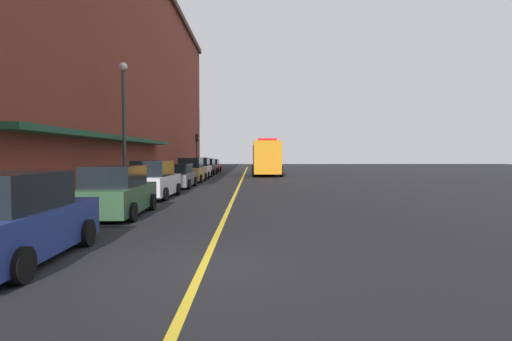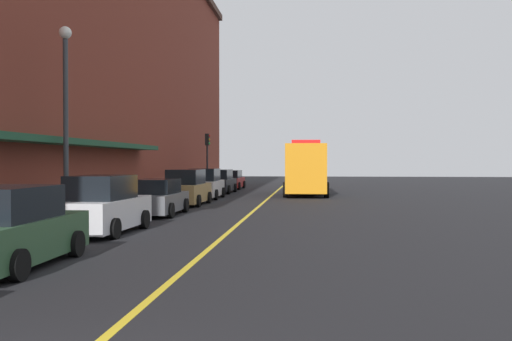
{
  "view_description": "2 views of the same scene",
  "coord_description": "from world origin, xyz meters",
  "px_view_note": "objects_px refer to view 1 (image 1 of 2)",
  "views": [
    {
      "loc": [
        0.99,
        -7.87,
        2.21
      ],
      "look_at": [
        1.19,
        22.26,
        0.98
      ],
      "focal_mm": 28.58,
      "sensor_mm": 36.0,
      "label": 1
    },
    {
      "loc": [
        2.72,
        -5.05,
        2.33
      ],
      "look_at": [
        -0.23,
        24.61,
        1.84
      ],
      "focal_mm": 39.48,
      "sensor_mm": 36.0,
      "label": 2
    }
  ],
  "objects_px": {
    "parked_car_6": "(206,167)",
    "parking_meter_3": "(127,177)",
    "parked_car_4": "(191,171)",
    "parking_meter_1": "(179,167)",
    "utility_truck": "(266,158)",
    "parked_car_1": "(116,193)",
    "parked_car_2": "(154,181)",
    "parked_car_0": "(11,221)",
    "traffic_light_near": "(197,145)",
    "parked_car_3": "(178,176)",
    "parked_car_5": "(200,168)",
    "parking_meter_0": "(60,189)",
    "parking_meter_2": "(201,163)",
    "parked_car_7": "(212,166)"
  },
  "relations": [
    {
      "from": "parked_car_1",
      "to": "parked_car_5",
      "type": "xyz_separation_m",
      "value": [
        -0.01,
        22.86,
        0.04
      ]
    },
    {
      "from": "parked_car_0",
      "to": "parked_car_3",
      "type": "relative_size",
      "value": 1.05
    },
    {
      "from": "parked_car_2",
      "to": "parked_car_4",
      "type": "height_order",
      "value": "parked_car_4"
    },
    {
      "from": "parking_meter_2",
      "to": "parked_car_1",
      "type": "bearing_deg",
      "value": -87.6
    },
    {
      "from": "parking_meter_3",
      "to": "parked_car_0",
      "type": "bearing_deg",
      "value": -83.27
    },
    {
      "from": "parked_car_5",
      "to": "parking_meter_2",
      "type": "height_order",
      "value": "parked_car_5"
    },
    {
      "from": "parked_car_1",
      "to": "parking_meter_0",
      "type": "height_order",
      "value": "parked_car_1"
    },
    {
      "from": "traffic_light_near",
      "to": "parking_meter_0",
      "type": "bearing_deg",
      "value": -90.11
    },
    {
      "from": "parking_meter_1",
      "to": "parked_car_1",
      "type": "bearing_deg",
      "value": -85.85
    },
    {
      "from": "parked_car_1",
      "to": "parked_car_6",
      "type": "xyz_separation_m",
      "value": [
        -0.16,
        28.89,
        -0.02
      ]
    },
    {
      "from": "parking_meter_2",
      "to": "traffic_light_near",
      "type": "height_order",
      "value": "traffic_light_near"
    },
    {
      "from": "traffic_light_near",
      "to": "parking_meter_1",
      "type": "bearing_deg",
      "value": -90.33
    },
    {
      "from": "parked_car_4",
      "to": "parking_meter_1",
      "type": "bearing_deg",
      "value": 31.27
    },
    {
      "from": "parked_car_4",
      "to": "traffic_light_near",
      "type": "relative_size",
      "value": 1.04
    },
    {
      "from": "utility_truck",
      "to": "parked_car_1",
      "type": "bearing_deg",
      "value": -13.54
    },
    {
      "from": "parked_car_2",
      "to": "parked_car_4",
      "type": "bearing_deg",
      "value": 1.58
    },
    {
      "from": "parked_car_1",
      "to": "parked_car_2",
      "type": "relative_size",
      "value": 1.04
    },
    {
      "from": "parked_car_5",
      "to": "parking_meter_0",
      "type": "distance_m",
      "value": 24.03
    },
    {
      "from": "parked_car_5",
      "to": "parking_meter_1",
      "type": "xyz_separation_m",
      "value": [
        -1.45,
        -2.72,
        0.19
      ]
    },
    {
      "from": "parking_meter_1",
      "to": "parking_meter_3",
      "type": "xyz_separation_m",
      "value": [
        0.0,
        -14.26,
        0.0
      ]
    },
    {
      "from": "parked_car_6",
      "to": "parking_meter_0",
      "type": "height_order",
      "value": "parked_car_6"
    },
    {
      "from": "parked_car_4",
      "to": "utility_truck",
      "type": "relative_size",
      "value": 0.53
    },
    {
      "from": "parked_car_1",
      "to": "parked_car_5",
      "type": "bearing_deg",
      "value": -1.12
    },
    {
      "from": "parked_car_3",
      "to": "parking_meter_2",
      "type": "relative_size",
      "value": 3.3
    },
    {
      "from": "parked_car_0",
      "to": "parked_car_6",
      "type": "height_order",
      "value": "parked_car_0"
    },
    {
      "from": "parked_car_2",
      "to": "parked_car_3",
      "type": "height_order",
      "value": "parked_car_2"
    },
    {
      "from": "parked_car_2",
      "to": "parked_car_4",
      "type": "relative_size",
      "value": 0.99
    },
    {
      "from": "utility_truck",
      "to": "parking_meter_0",
      "type": "bearing_deg",
      "value": -15.83
    },
    {
      "from": "parked_car_3",
      "to": "parked_car_4",
      "type": "relative_size",
      "value": 0.99
    },
    {
      "from": "parking_meter_2",
      "to": "parked_car_0",
      "type": "bearing_deg",
      "value": -88.0
    },
    {
      "from": "parked_car_2",
      "to": "parked_car_0",
      "type": "bearing_deg",
      "value": -177.67
    },
    {
      "from": "parked_car_5",
      "to": "parked_car_6",
      "type": "height_order",
      "value": "parked_car_5"
    },
    {
      "from": "utility_truck",
      "to": "parked_car_3",
      "type": "bearing_deg",
      "value": -23.0
    },
    {
      "from": "parked_car_1",
      "to": "traffic_light_near",
      "type": "relative_size",
      "value": 1.07
    },
    {
      "from": "parking_meter_1",
      "to": "parking_meter_2",
      "type": "xyz_separation_m",
      "value": [
        0.0,
        14.74,
        0.0
      ]
    },
    {
      "from": "parking_meter_1",
      "to": "parking_meter_3",
      "type": "height_order",
      "value": "same"
    },
    {
      "from": "parked_car_3",
      "to": "parking_meter_3",
      "type": "xyz_separation_m",
      "value": [
        -1.44,
        -6.2,
        0.32
      ]
    },
    {
      "from": "utility_truck",
      "to": "parking_meter_1",
      "type": "distance_m",
      "value": 10.5
    },
    {
      "from": "parked_car_4",
      "to": "parked_car_6",
      "type": "relative_size",
      "value": 0.93
    },
    {
      "from": "parked_car_4",
      "to": "parked_car_7",
      "type": "distance_m",
      "value": 17.24
    },
    {
      "from": "parked_car_0",
      "to": "parked_car_5",
      "type": "relative_size",
      "value": 1.07
    },
    {
      "from": "parked_car_2",
      "to": "parking_meter_1",
      "type": "distance_m",
      "value": 14.3
    },
    {
      "from": "parked_car_6",
      "to": "parking_meter_1",
      "type": "bearing_deg",
      "value": 172.7
    },
    {
      "from": "parked_car_3",
      "to": "parking_meter_1",
      "type": "distance_m",
      "value": 8.19
    },
    {
      "from": "parking_meter_1",
      "to": "parking_meter_3",
      "type": "distance_m",
      "value": 14.26
    },
    {
      "from": "utility_truck",
      "to": "traffic_light_near",
      "type": "xyz_separation_m",
      "value": [
        -7.59,
        3.7,
        1.4
      ]
    },
    {
      "from": "parking_meter_1",
      "to": "parking_meter_2",
      "type": "relative_size",
      "value": 1.0
    },
    {
      "from": "parked_car_6",
      "to": "parking_meter_3",
      "type": "distance_m",
      "value": 23.06
    },
    {
      "from": "parked_car_3",
      "to": "utility_truck",
      "type": "height_order",
      "value": "utility_truck"
    },
    {
      "from": "parked_car_4",
      "to": "parked_car_5",
      "type": "height_order",
      "value": "parked_car_4"
    }
  ]
}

